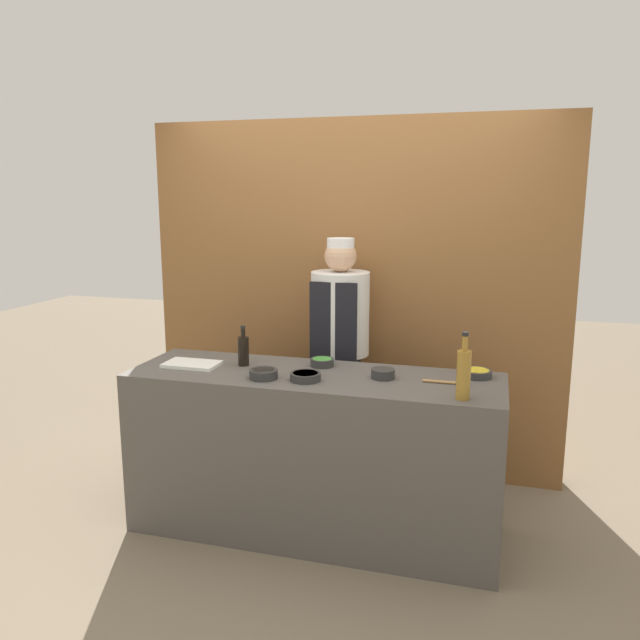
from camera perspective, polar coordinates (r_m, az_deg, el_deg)
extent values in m
plane|color=#756651|center=(3.81, -0.55, -18.56)|extent=(14.00, 14.00, 0.00)
cube|color=brown|center=(4.32, 3.12, 1.98)|extent=(2.86, 0.18, 2.40)
cube|color=#514C47|center=(3.60, -0.57, -12.11)|extent=(2.06, 0.64, 0.93)
cylinder|color=#2D2D2D|center=(3.33, -1.34, -5.19)|extent=(0.17, 0.17, 0.04)
cylinder|color=#703384|center=(3.32, -1.34, -4.95)|extent=(0.14, 0.14, 0.01)
cylinder|color=#2D2D2D|center=(3.38, -5.19, -4.93)|extent=(0.15, 0.15, 0.05)
cylinder|color=orange|center=(3.37, -5.19, -4.65)|extent=(0.13, 0.13, 0.01)
cylinder|color=#2D2D2D|center=(3.38, 5.77, -4.90)|extent=(0.13, 0.13, 0.05)
cylinder|color=brown|center=(3.38, 5.78, -4.62)|extent=(0.11, 0.11, 0.02)
cylinder|color=#2D2D2D|center=(3.60, 0.26, -3.90)|extent=(0.14, 0.14, 0.04)
cylinder|color=green|center=(3.59, 0.26, -3.66)|extent=(0.11, 0.11, 0.01)
cylinder|color=#2D2D2D|center=(3.49, 14.10, -4.75)|extent=(0.17, 0.17, 0.04)
cylinder|color=yellow|center=(3.49, 14.11, -4.53)|extent=(0.14, 0.14, 0.01)
cube|color=white|center=(3.68, -11.62, -3.98)|extent=(0.31, 0.19, 0.02)
cylinder|color=olive|center=(3.08, 12.99, -4.94)|extent=(0.07, 0.07, 0.24)
cylinder|color=olive|center=(3.04, 13.11, -2.10)|extent=(0.03, 0.03, 0.07)
cylinder|color=black|center=(3.03, 13.15, -1.25)|extent=(0.03, 0.03, 0.02)
cylinder|color=black|center=(3.63, -7.02, -2.84)|extent=(0.06, 0.06, 0.17)
cylinder|color=black|center=(3.60, -7.06, -1.15)|extent=(0.03, 0.03, 0.05)
cylinder|color=black|center=(3.60, -7.07, -0.64)|extent=(0.03, 0.03, 0.01)
cylinder|color=#B2844C|center=(3.34, 11.03, -5.58)|extent=(0.20, 0.02, 0.02)
ellipsoid|color=#B2844C|center=(3.33, 13.01, -5.58)|extent=(0.06, 0.04, 0.02)
cylinder|color=#28282D|center=(4.18, 1.79, -9.02)|extent=(0.27, 0.27, 0.89)
cylinder|color=silver|center=(3.99, 1.86, 0.61)|extent=(0.37, 0.37, 0.53)
cube|color=black|center=(3.83, 1.21, -0.18)|extent=(0.30, 0.02, 0.49)
sphere|color=tan|center=(3.94, 1.89, 5.88)|extent=(0.20, 0.20, 0.20)
cylinder|color=white|center=(3.94, 1.90, 6.98)|extent=(0.17, 0.17, 0.07)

